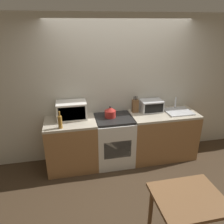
# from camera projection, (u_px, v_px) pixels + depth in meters

# --- Properties ---
(ground_plane) EXTENTS (16.00, 16.00, 0.00)m
(ground_plane) POSITION_uv_depth(u_px,v_px,m) (134.00, 183.00, 3.57)
(ground_plane) COLOR #3D2D1E
(wall_back) EXTENTS (10.00, 0.06, 2.60)m
(wall_back) POSITION_uv_depth(u_px,v_px,m) (120.00, 89.00, 4.00)
(wall_back) COLOR beige
(wall_back) RESTS_ON ground_plane
(counter_left_run) EXTENTS (0.86, 0.62, 0.90)m
(counter_left_run) POSITION_uv_depth(u_px,v_px,m) (72.00, 145.00, 3.83)
(counter_left_run) COLOR olive
(counter_left_run) RESTS_ON ground_plane
(counter_right_run) EXTENTS (1.22, 0.62, 0.90)m
(counter_right_run) POSITION_uv_depth(u_px,v_px,m) (162.00, 135.00, 4.16)
(counter_right_run) COLOR olive
(counter_right_run) RESTS_ON ground_plane
(stove_range) EXTENTS (0.66, 0.62, 0.90)m
(stove_range) POSITION_uv_depth(u_px,v_px,m) (114.00, 140.00, 3.98)
(stove_range) COLOR silver
(stove_range) RESTS_ON ground_plane
(kettle) EXTENTS (0.19, 0.19, 0.21)m
(kettle) POSITION_uv_depth(u_px,v_px,m) (110.00, 112.00, 3.79)
(kettle) COLOR maroon
(kettle) RESTS_ON stove_range
(microwave) EXTENTS (0.50, 0.33, 0.30)m
(microwave) POSITION_uv_depth(u_px,v_px,m) (72.00, 110.00, 3.72)
(microwave) COLOR silver
(microwave) RESTS_ON counter_left_run
(bottle) EXTENTS (0.07, 0.07, 0.28)m
(bottle) POSITION_uv_depth(u_px,v_px,m) (60.00, 122.00, 3.39)
(bottle) COLOR olive
(bottle) RESTS_ON counter_left_run
(knife_block) EXTENTS (0.11, 0.09, 0.31)m
(knife_block) POSITION_uv_depth(u_px,v_px,m) (135.00, 106.00, 4.00)
(knife_block) COLOR brown
(knife_block) RESTS_ON counter_right_run
(toaster_oven) EXTENTS (0.40, 0.28, 0.21)m
(toaster_oven) POSITION_uv_depth(u_px,v_px,m) (151.00, 106.00, 4.04)
(toaster_oven) COLOR silver
(toaster_oven) RESTS_ON counter_right_run
(sink_basin) EXTENTS (0.47, 0.41, 0.24)m
(sink_basin) POSITION_uv_depth(u_px,v_px,m) (178.00, 111.00, 4.04)
(sink_basin) COLOR silver
(sink_basin) RESTS_ON counter_right_run
(dining_table) EXTENTS (0.73, 0.61, 0.74)m
(dining_table) POSITION_uv_depth(u_px,v_px,m) (188.00, 206.00, 2.34)
(dining_table) COLOR brown
(dining_table) RESTS_ON ground_plane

